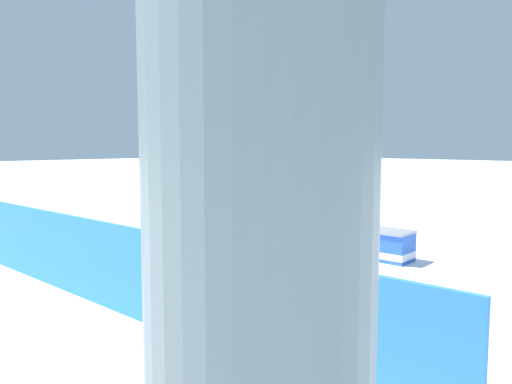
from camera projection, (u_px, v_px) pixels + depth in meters
ground_plane at (292, 244)px, 10.39m from camera, size 120.00×120.00×0.00m
grind_box at (293, 232)px, 10.37m from camera, size 5.21×0.87×0.55m
snowboarder at (283, 179)px, 10.47m from camera, size 1.52×0.45×1.49m
safety_fence at (71, 254)px, 6.93m from camera, size 11.09×0.58×1.11m
trail_marker at (175, 184)px, 12.98m from camera, size 0.40×0.10×1.99m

